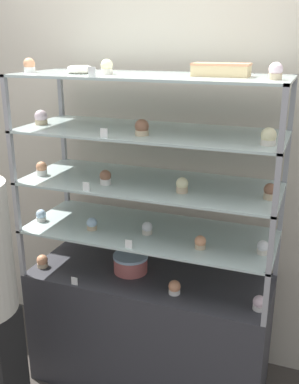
{
  "coord_description": "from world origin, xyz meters",
  "views": [
    {
      "loc": [
        0.78,
        -2.05,
        1.93
      ],
      "look_at": [
        0.0,
        0.0,
        1.18
      ],
      "focal_mm": 42.0,
      "sensor_mm": 36.0,
      "label": 1
    }
  ],
  "objects": [
    {
      "name": "ground_plane",
      "position": [
        0.0,
        0.0,
        0.0
      ],
      "size": [
        20.0,
        20.0,
        0.0
      ],
      "primitive_type": "plane",
      "color": "#38332D"
    },
    {
      "name": "back_wall",
      "position": [
        0.0,
        0.41,
        1.3
      ],
      "size": [
        8.0,
        0.05,
        2.6
      ],
      "color": "beige",
      "rests_on": "ground_plane"
    },
    {
      "name": "display_base",
      "position": [
        0.0,
        0.0,
        0.35
      ],
      "size": [
        1.32,
        0.52,
        0.69
      ],
      "color": "#333338",
      "rests_on": "ground_plane"
    },
    {
      "name": "display_riser_lower",
      "position": [
        0.0,
        0.0,
        0.95
      ],
      "size": [
        1.32,
        0.52,
        0.27
      ],
      "color": "#99999E",
      "rests_on": "display_base"
    },
    {
      "name": "display_riser_middle",
      "position": [
        0.0,
        0.0,
        1.22
      ],
      "size": [
        1.32,
        0.52,
        0.27
      ],
      "color": "#99999E",
      "rests_on": "display_riser_lower"
    },
    {
      "name": "display_riser_upper",
      "position": [
        0.0,
        0.0,
        1.48
      ],
      "size": [
        1.32,
        0.52,
        0.27
      ],
      "color": "#99999E",
      "rests_on": "display_riser_middle"
    },
    {
      "name": "display_riser_top",
      "position": [
        0.0,
        0.0,
        1.75
      ],
      "size": [
        1.32,
        0.52,
        0.27
      ],
      "color": "#99999E",
      "rests_on": "display_riser_upper"
    },
    {
      "name": "layer_cake_centerpiece",
      "position": [
        -0.11,
        -0.0,
        0.75
      ],
      "size": [
        0.19,
        0.19,
        0.1
      ],
      "color": "#C66660",
      "rests_on": "display_base"
    },
    {
      "name": "sheet_cake_frosted",
      "position": [
        0.34,
        0.01,
        1.8
      ],
      "size": [
        0.26,
        0.13,
        0.06
      ],
      "color": "#DBBC84",
      "rests_on": "display_riser_top"
    },
    {
      "name": "cupcake_0",
      "position": [
        -0.6,
        -0.13,
        0.73
      ],
      "size": [
        0.06,
        0.06,
        0.07
      ],
      "color": "#CCB28C",
      "rests_on": "display_base"
    },
    {
      "name": "cupcake_1",
      "position": [
        0.19,
        -0.13,
        0.73
      ],
      "size": [
        0.06,
        0.06,
        0.07
      ],
      "color": "white",
      "rests_on": "display_base"
    },
    {
      "name": "cupcake_2",
      "position": [
        0.61,
        -0.13,
        0.73
      ],
      "size": [
        0.06,
        0.06,
        0.07
      ],
      "color": "white",
      "rests_on": "display_base"
    },
    {
      "name": "price_tag_0",
      "position": [
        -0.33,
        -0.24,
        0.72
      ],
      "size": [
        0.04,
        0.0,
        0.04
      ],
      "color": "white",
      "rests_on": "display_base"
    },
    {
      "name": "cupcake_3",
      "position": [
        -0.61,
        -0.09,
        0.99
      ],
      "size": [
        0.06,
        0.06,
        0.07
      ],
      "color": "white",
      "rests_on": "display_riser_lower"
    },
    {
      "name": "cupcake_4",
      "position": [
        -0.29,
        -0.1,
        0.99
      ],
      "size": [
        0.06,
        0.06,
        0.07
      ],
      "color": "#CCB28C",
      "rests_on": "display_riser_lower"
    },
    {
      "name": "cupcake_5",
      "position": [
        0.01,
        -0.05,
        0.99
      ],
      "size": [
        0.06,
        0.06,
        0.07
      ],
      "color": "beige",
      "rests_on": "display_riser_lower"
    },
    {
      "name": "cupcake_6",
      "position": [
        0.31,
        -0.12,
        0.99
      ],
      "size": [
        0.06,
        0.06,
        0.07
      ],
      "color": "#CCB28C",
      "rests_on": "display_riser_lower"
    },
    {
      "name": "cupcake_7",
      "position": [
        0.6,
        -0.07,
        0.99
      ],
      "size": [
        0.06,
        0.06,
        0.07
      ],
      "color": "beige",
      "rests_on": "display_riser_lower"
    },
    {
      "name": "price_tag_1",
      "position": [
        -0.02,
        -0.24,
        0.99
      ],
      "size": [
        0.04,
        0.0,
        0.04
      ],
      "color": "white",
      "rests_on": "display_riser_lower"
    },
    {
      "name": "cupcake_8",
      "position": [
        -0.59,
        -0.09,
        1.27
      ],
      "size": [
        0.06,
        0.06,
        0.07
      ],
      "color": "white",
      "rests_on": "display_riser_middle"
    },
    {
      "name": "cupcake_9",
      "position": [
        -0.2,
        -0.11,
        1.27
      ],
      "size": [
        0.06,
        0.06,
        0.07
      ],
      "color": "white",
      "rests_on": "display_riser_middle"
    },
    {
      "name": "cupcake_10",
      "position": [
        0.2,
        -0.1,
        1.27
      ],
      "size": [
        0.06,
        0.06,
        0.07
      ],
      "color": "#CCB28C",
      "rests_on": "display_riser_middle"
    },
    {
      "name": "cupcake_11",
      "position": [
        0.61,
        -0.04,
        1.27
      ],
      "size": [
        0.06,
        0.06,
        0.07
      ],
      "color": "#CCB28C",
      "rests_on": "display_riser_middle"
    },
    {
      "name": "price_tag_2",
      "position": [
        -0.24,
        -0.24,
        1.25
      ],
      "size": [
        0.04,
        0.0,
        0.04
      ],
      "color": "white",
      "rests_on": "display_riser_middle"
    },
    {
      "name": "cupcake_12",
      "position": [
        -0.59,
        -0.05,
        1.54
      ],
      "size": [
        0.07,
        0.07,
        0.08
      ],
      "color": "#CCB28C",
      "rests_on": "display_riser_upper"
    },
    {
      "name": "cupcake_13",
      "position": [
        0.01,
        -0.12,
        1.54
      ],
      "size": [
        0.07,
        0.07,
        0.08
      ],
      "color": "#CCB28C",
      "rests_on": "display_riser_upper"
    },
    {
      "name": "cupcake_14",
      "position": [
        0.59,
        -0.13,
        1.54
      ],
      "size": [
        0.07,
        0.07,
        0.08
      ],
      "color": "beige",
      "rests_on": "display_riser_upper"
    },
    {
      "name": "price_tag_3",
      "position": [
        -0.13,
        -0.24,
        1.52
      ],
      "size": [
        0.04,
        0.0,
        0.04
      ],
      "color": "white",
      "rests_on": "display_riser_upper"
    },
    {
      "name": "cupcake_15",
      "position": [
        -0.61,
        -0.09,
        1.8
      ],
      "size": [
        0.06,
        0.06,
        0.07
      ],
      "color": "white",
      "rests_on": "display_riser_top"
    },
    {
      "name": "cupcake_16",
      "position": [
        -0.19,
        -0.07,
        1.8
      ],
      "size": [
        0.06,
        0.06,
        0.07
      ],
      "color": "beige",
      "rests_on": "display_riser_top"
    },
    {
      "name": "cupcake_17",
      "position": [
        0.59,
        -0.09,
        1.8
      ],
      "size": [
        0.06,
        0.06,
        0.07
      ],
      "color": "#CCB28C",
      "rests_on": "display_riser_top"
    },
    {
      "name": "price_tag_4",
      "position": [
        -0.18,
        -0.24,
        1.79
      ],
      "size": [
        0.04,
        0.0,
        0.04
      ],
      "color": "white",
      "rests_on": "display_riser_top"
    },
    {
      "name": "donut_glazed",
      "position": [
        -0.35,
        -0.05,
        1.79
      ],
      "size": [
        0.12,
        0.12,
        0.04
      ],
      "color": "#EFE5CC",
      "rests_on": "display_riser_top"
    }
  ]
}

